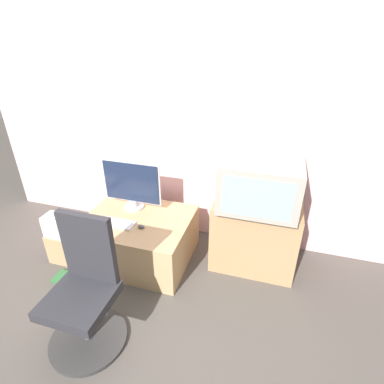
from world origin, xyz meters
TOP-DOWN VIEW (x-y plane):
  - ground_plane at (0.00, 0.00)m, footprint 12.00×12.00m
  - wall_back at (0.00, 1.32)m, footprint 4.40×0.05m
  - desk at (-0.31, 0.73)m, footprint 0.97×0.78m
  - side_stand at (0.75, 0.95)m, footprint 0.74×0.46m
  - main_monitor at (-0.42, 0.91)m, footprint 0.58×0.19m
  - keyboard at (-0.43, 0.60)m, footprint 0.31×0.14m
  - mouse at (-0.20, 0.60)m, footprint 0.06×0.04m
  - crt_tv at (0.75, 0.92)m, footprint 0.64×0.53m
  - office_chair at (-0.27, -0.16)m, footprint 0.54×0.54m
  - cardboard_box_lower at (-0.97, 0.48)m, footprint 0.27×0.18m
  - cardboard_box_upper at (-0.97, 0.48)m, footprint 0.25×0.15m
  - book at (-0.80, 0.25)m, footprint 0.23×0.15m

SIDE VIEW (x-z plane):
  - ground_plane at x=0.00m, z-range 0.00..0.00m
  - book at x=-0.80m, z-range 0.00..0.02m
  - cardboard_box_lower at x=-0.97m, z-range 0.00..0.30m
  - desk at x=-0.31m, z-range 0.00..0.44m
  - side_stand at x=0.75m, z-range 0.00..0.66m
  - office_chair at x=-0.27m, z-range -0.10..0.86m
  - cardboard_box_upper at x=-0.97m, z-range 0.30..0.50m
  - keyboard at x=-0.43m, z-range 0.44..0.46m
  - mouse at x=-0.20m, z-range 0.44..0.48m
  - main_monitor at x=-0.42m, z-range 0.44..0.92m
  - crt_tv at x=0.75m, z-range 0.66..1.07m
  - wall_back at x=0.00m, z-range 0.00..2.60m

